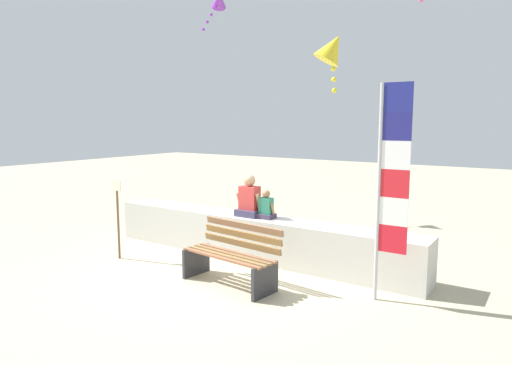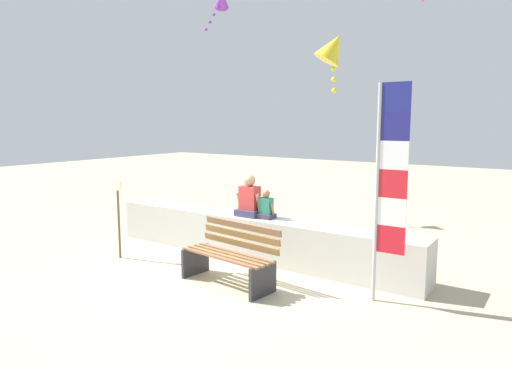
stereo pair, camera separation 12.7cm
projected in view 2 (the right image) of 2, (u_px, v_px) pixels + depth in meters
ground_plane at (220, 272)px, 7.28m from camera, size 40.00×40.00×0.00m
seawall_ledge at (254, 237)px, 8.01m from camera, size 5.99×0.61×0.74m
park_bench at (231, 256)px, 6.73m from camera, size 1.56×0.77×0.88m
person_adult at (250, 200)px, 7.96m from camera, size 0.48×0.35×0.73m
person_child at (266, 207)px, 7.78m from camera, size 0.32×0.24×0.49m
flag_banner at (387, 179)px, 5.85m from camera, size 0.42×0.05×2.87m
kite_purple at (221, 1)px, 11.27m from camera, size 0.65×0.64×1.03m
kite_yellow at (333, 48)px, 7.59m from camera, size 0.78×0.74×1.07m
sign_post at (119, 212)px, 7.94m from camera, size 0.24×0.06×1.39m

